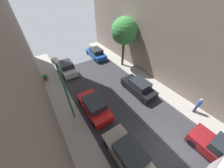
{
  "coord_description": "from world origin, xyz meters",
  "views": [
    {
      "loc": [
        -5.33,
        -0.44,
        9.56
      ],
      "look_at": [
        0.65,
        8.44,
        0.5
      ],
      "focal_mm": 19.09,
      "sensor_mm": 36.0,
      "label": 1
    }
  ],
  "objects": [
    {
      "name": "street_tree_1",
      "position": [
        4.73,
        11.73,
        4.96
      ],
      "size": [
        3.34,
        3.34,
        6.51
      ],
      "color": "brown",
      "rests_on": "sidewalk_right"
    },
    {
      "name": "ground",
      "position": [
        0.0,
        0.0,
        0.0
      ],
      "size": [
        32.0,
        32.0,
        0.0
      ],
      "primitive_type": "plane",
      "color": "#2D2D33"
    },
    {
      "name": "parked_car_right_2",
      "position": [
        2.7,
        6.16,
        0.72
      ],
      "size": [
        1.78,
        4.2,
        1.57
      ],
      "color": "black",
      "rests_on": "ground"
    },
    {
      "name": "potted_plant_3",
      "position": [
        -5.6,
        14.14,
        0.58
      ],
      "size": [
        0.59,
        0.59,
        0.83
      ],
      "color": "brown",
      "rests_on": "sidewalk_left"
    },
    {
      "name": "sidewalk_right",
      "position": [
        5.0,
        0.0,
        0.07
      ],
      "size": [
        2.0,
        44.0,
        0.15
      ],
      "primitive_type": "cube",
      "color": "gray",
      "rests_on": "ground"
    },
    {
      "name": "parked_car_right_3",
      "position": [
        2.7,
        16.2,
        0.72
      ],
      "size": [
        1.78,
        4.2,
        1.57
      ],
      "color": "#194799",
      "rests_on": "ground"
    },
    {
      "name": "pedestrian",
      "position": [
        5.15,
        1.02,
        1.07
      ],
      "size": [
        0.4,
        0.36,
        1.72
      ],
      "color": "#2D334C",
      "rests_on": "sidewalk_right"
    },
    {
      "name": "parked_car_left_4",
      "position": [
        -2.7,
        6.48,
        0.72
      ],
      "size": [
        1.78,
        4.2,
        1.57
      ],
      "color": "red",
      "rests_on": "ground"
    },
    {
      "name": "parked_car_left_3",
      "position": [
        -2.7,
        1.43,
        0.72
      ],
      "size": [
        1.78,
        4.2,
        1.57
      ],
      "color": "gray",
      "rests_on": "ground"
    },
    {
      "name": "parked_car_right_1",
      "position": [
        2.7,
        -2.12,
        0.72
      ],
      "size": [
        1.78,
        4.2,
        1.57
      ],
      "color": "maroon",
      "rests_on": "ground"
    },
    {
      "name": "lamp_post",
      "position": [
        -4.6,
        6.85,
        4.08
      ],
      "size": [
        0.44,
        0.44,
        6.04
      ],
      "color": "#26723F",
      "rests_on": "sidewalk_left"
    },
    {
      "name": "parked_car_left_5",
      "position": [
        -2.7,
        14.6,
        0.72
      ],
      "size": [
        1.78,
        4.2,
        1.57
      ],
      "color": "silver",
      "rests_on": "ground"
    }
  ]
}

